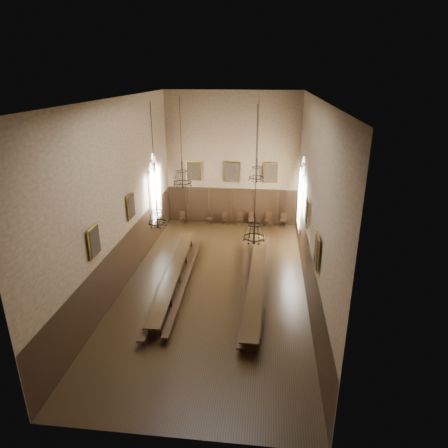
% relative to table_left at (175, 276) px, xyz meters
% --- Properties ---
extents(floor, '(9.00, 18.00, 0.02)m').
position_rel_table_left_xyz_m(floor, '(2.06, -0.01, -0.40)').
color(floor, black).
rests_on(floor, ground).
extents(ceiling, '(9.00, 18.00, 0.02)m').
position_rel_table_left_xyz_m(ceiling, '(2.06, -0.01, 8.62)').
color(ceiling, black).
rests_on(ceiling, ground).
extents(wall_back, '(9.00, 0.02, 9.00)m').
position_rel_table_left_xyz_m(wall_back, '(2.06, 9.00, 4.11)').
color(wall_back, '#836B51').
rests_on(wall_back, ground).
extents(wall_front, '(9.00, 0.02, 9.00)m').
position_rel_table_left_xyz_m(wall_front, '(2.06, -9.02, 4.11)').
color(wall_front, '#836B51').
rests_on(wall_front, ground).
extents(wall_left, '(0.02, 18.00, 9.00)m').
position_rel_table_left_xyz_m(wall_left, '(-2.45, -0.01, 4.11)').
color(wall_left, '#836B51').
rests_on(wall_left, ground).
extents(wall_right, '(0.02, 18.00, 9.00)m').
position_rel_table_left_xyz_m(wall_right, '(6.57, -0.01, 4.11)').
color(wall_right, '#836B51').
rests_on(wall_right, ground).
extents(wainscot_panelling, '(9.00, 18.00, 2.50)m').
position_rel_table_left_xyz_m(wainscot_panelling, '(2.06, -0.01, 0.86)').
color(wainscot_panelling, black).
rests_on(wainscot_panelling, floor).
extents(table_left, '(1.17, 9.95, 0.77)m').
position_rel_table_left_xyz_m(table_left, '(0.00, 0.00, 0.00)').
color(table_left, black).
rests_on(table_left, floor).
extents(table_right, '(0.93, 10.52, 0.82)m').
position_rel_table_left_xyz_m(table_right, '(4.14, -0.22, 0.02)').
color(table_right, black).
rests_on(table_right, floor).
extents(bench_left_outer, '(1.01, 10.58, 0.48)m').
position_rel_table_left_xyz_m(bench_left_outer, '(-0.44, -0.10, -0.08)').
color(bench_left_outer, black).
rests_on(bench_left_outer, floor).
extents(bench_left_inner, '(0.59, 9.57, 0.43)m').
position_rel_table_left_xyz_m(bench_left_inner, '(0.60, -0.22, -0.11)').
color(bench_left_inner, black).
rests_on(bench_left_inner, floor).
extents(bench_right_inner, '(0.61, 10.45, 0.47)m').
position_rel_table_left_xyz_m(bench_right_inner, '(3.58, -0.14, -0.09)').
color(bench_right_inner, black).
rests_on(bench_right_inner, floor).
extents(bench_right_outer, '(0.75, 9.70, 0.44)m').
position_rel_table_left_xyz_m(bench_right_outer, '(4.56, 0.18, -0.11)').
color(bench_right_outer, black).
rests_on(bench_right_outer, floor).
extents(chair_0, '(0.50, 0.50, 0.89)m').
position_rel_table_left_xyz_m(chair_0, '(-1.36, 8.48, -0.12)').
color(chair_0, black).
rests_on(chair_0, floor).
extents(chair_2, '(0.50, 0.50, 0.89)m').
position_rel_table_left_xyz_m(chair_2, '(0.52, 8.57, -0.12)').
color(chair_2, black).
rests_on(chair_2, floor).
extents(chair_3, '(0.44, 0.44, 0.86)m').
position_rel_table_left_xyz_m(chair_3, '(1.60, 8.60, -0.13)').
color(chair_3, black).
rests_on(chair_3, floor).
extents(chair_4, '(0.52, 0.52, 1.01)m').
position_rel_table_left_xyz_m(chair_4, '(2.65, 8.54, -0.08)').
color(chair_4, black).
rests_on(chair_4, floor).
extents(chair_5, '(0.45, 0.45, 0.98)m').
position_rel_table_left_xyz_m(chair_5, '(3.52, 8.53, -0.09)').
color(chair_5, black).
rests_on(chair_5, floor).
extents(chair_6, '(0.57, 0.57, 1.03)m').
position_rel_table_left_xyz_m(chair_6, '(4.62, 8.48, -0.08)').
color(chair_6, black).
rests_on(chair_6, floor).
extents(chair_7, '(0.47, 0.47, 0.96)m').
position_rel_table_left_xyz_m(chair_7, '(5.66, 8.58, -0.10)').
color(chair_7, black).
rests_on(chair_7, floor).
extents(chandelier_back_left, '(0.94, 0.94, 4.52)m').
position_rel_table_left_xyz_m(chandelier_back_left, '(0.07, 2.38, 4.53)').
color(chandelier_back_left, black).
rests_on(chandelier_back_left, ceiling).
extents(chandelier_back_right, '(0.82, 0.82, 4.24)m').
position_rel_table_left_xyz_m(chandelier_back_right, '(3.92, 2.86, 4.80)').
color(chandelier_back_right, black).
rests_on(chandelier_back_right, ceiling).
extents(chandelier_front_left, '(0.77, 0.77, 5.01)m').
position_rel_table_left_xyz_m(chandelier_front_left, '(-0.05, -2.20, 4.12)').
color(chandelier_front_left, black).
rests_on(chandelier_front_left, ceiling).
extents(chandelier_front_right, '(0.85, 0.85, 5.28)m').
position_rel_table_left_xyz_m(chandelier_front_right, '(4.03, -2.76, 3.84)').
color(chandelier_front_right, black).
rests_on(chandelier_front_right, ceiling).
extents(portrait_back_0, '(1.10, 0.12, 1.40)m').
position_rel_table_left_xyz_m(portrait_back_0, '(-0.54, 8.87, 3.31)').
color(portrait_back_0, '#A78828').
rests_on(portrait_back_0, wall_back).
extents(portrait_back_1, '(1.10, 0.12, 1.40)m').
position_rel_table_left_xyz_m(portrait_back_1, '(2.06, 8.87, 3.31)').
color(portrait_back_1, '#A78828').
rests_on(portrait_back_1, wall_back).
extents(portrait_back_2, '(1.10, 0.12, 1.40)m').
position_rel_table_left_xyz_m(portrait_back_2, '(4.66, 8.87, 3.31)').
color(portrait_back_2, '#A78828').
rests_on(portrait_back_2, wall_back).
extents(portrait_left_0, '(0.12, 1.00, 1.30)m').
position_rel_table_left_xyz_m(portrait_left_0, '(-2.32, 0.99, 3.31)').
color(portrait_left_0, '#A78828').
rests_on(portrait_left_0, wall_left).
extents(portrait_left_1, '(0.12, 1.00, 1.30)m').
position_rel_table_left_xyz_m(portrait_left_1, '(-2.32, -3.51, 3.31)').
color(portrait_left_1, '#A78828').
rests_on(portrait_left_1, wall_left).
extents(portrait_right_0, '(0.12, 1.00, 1.30)m').
position_rel_table_left_xyz_m(portrait_right_0, '(6.44, 0.99, 3.31)').
color(portrait_right_0, '#A78828').
rests_on(portrait_right_0, wall_right).
extents(portrait_right_1, '(0.12, 1.00, 1.30)m').
position_rel_table_left_xyz_m(portrait_right_1, '(6.44, -3.51, 3.31)').
color(portrait_right_1, '#A78828').
rests_on(portrait_right_1, wall_right).
extents(window_right, '(0.20, 2.20, 4.60)m').
position_rel_table_left_xyz_m(window_right, '(6.49, 5.49, 3.01)').
color(window_right, white).
rests_on(window_right, wall_right).
extents(window_left, '(0.20, 2.20, 4.60)m').
position_rel_table_left_xyz_m(window_left, '(-2.37, 5.49, 3.01)').
color(window_left, white).
rests_on(window_left, wall_left).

